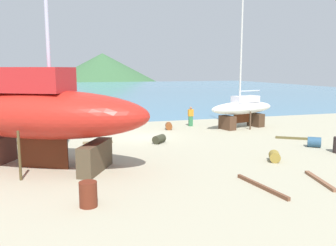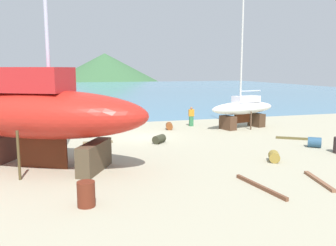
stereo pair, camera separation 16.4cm
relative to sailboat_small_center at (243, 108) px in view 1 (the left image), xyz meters
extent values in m
plane|color=#A9A388|center=(-8.78, -7.01, -1.62)|extent=(50.30, 50.30, 0.00)
cube|color=teal|center=(-8.78, 55.76, -1.62)|extent=(130.17, 100.39, 0.01)
cone|color=#39633B|center=(6.12, 144.56, -1.62)|extent=(91.90, 91.90, 24.00)
cube|color=#4E3322|center=(-1.54, -0.38, -1.08)|extent=(1.02, 1.53, 1.10)
cube|color=#452F1F|center=(1.50, 0.37, -1.08)|extent=(1.02, 1.53, 1.10)
cylinder|color=brown|center=(0.21, -0.94, -0.90)|extent=(0.12, 0.12, 1.46)
cylinder|color=brown|center=(-0.26, 0.93, -0.90)|extent=(0.12, 0.12, 1.46)
ellipsoid|color=white|center=(-0.02, -0.01, 0.04)|extent=(6.49, 3.22, 1.02)
cube|color=#50230F|center=(-0.02, -0.01, -0.83)|extent=(1.48, 0.44, 0.72)
cube|color=silver|center=(0.28, 0.07, 0.75)|extent=(2.44, 1.57, 0.51)
cylinder|color=silver|center=(-0.32, -0.08, 5.15)|extent=(0.15, 0.15, 9.30)
cylinder|color=silver|center=(0.74, 0.18, 1.40)|extent=(2.15, 0.63, 0.11)
cube|color=#4D3E2C|center=(-12.84, -9.14, -0.94)|extent=(1.93, 2.83, 1.37)
cylinder|color=#492F22|center=(-14.32, -6.18, -0.52)|extent=(0.12, 0.12, 2.20)
cylinder|color=#4F3F23|center=(-16.12, -9.62, -0.52)|extent=(0.12, 0.12, 2.20)
ellipsoid|color=red|center=(-15.22, -7.90, 1.04)|extent=(11.15, 8.10, 2.35)
cube|color=#532211|center=(-15.22, -7.90, -0.95)|extent=(2.32, 1.26, 1.65)
cube|color=red|center=(-15.70, -7.65, 2.69)|extent=(4.41, 3.67, 1.18)
cylinder|color=#B6B7C8|center=(-16.41, -7.28, 3.00)|extent=(3.39, 1.85, 0.13)
cube|color=#317547|center=(-3.74, 2.08, -1.20)|extent=(0.34, 0.21, 0.86)
cube|color=orange|center=(-3.74, 2.08, -0.48)|extent=(0.45, 0.25, 0.58)
sphere|color=#8F6550|center=(-3.74, 2.08, -0.08)|extent=(0.22, 0.22, 0.22)
cylinder|color=#5F2415|center=(-13.54, -13.57, -1.17)|extent=(0.76, 0.76, 0.91)
cylinder|color=#323223|center=(-8.21, -3.87, -1.36)|extent=(1.04, 1.03, 0.54)
cylinder|color=#2B5170|center=(0.69, -7.87, -1.31)|extent=(1.00, 0.97, 0.63)
cylinder|color=olive|center=(-3.68, -10.16, -1.35)|extent=(0.86, 0.96, 0.55)
cylinder|color=brown|center=(-6.00, 1.08, -1.35)|extent=(0.76, 1.03, 0.54)
cube|color=brown|center=(0.98, -5.35, -1.54)|extent=(1.97, 1.37, 0.16)
cube|color=brown|center=(-16.47, -1.01, -1.55)|extent=(1.72, 1.26, 0.14)
cube|color=olive|center=(-12.06, -2.74, -1.55)|extent=(1.93, 0.32, 0.14)
cube|color=brown|center=(-3.78, -13.70, -1.56)|extent=(0.84, 2.60, 0.12)
cube|color=brown|center=(-6.63, -13.67, -1.55)|extent=(0.49, 3.18, 0.15)
camera|label=1|loc=(-14.40, -25.85, 3.20)|focal=38.00mm
camera|label=2|loc=(-14.24, -25.90, 3.20)|focal=38.00mm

